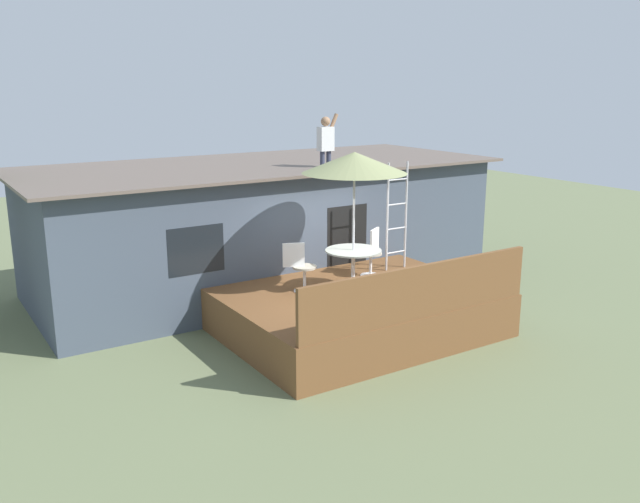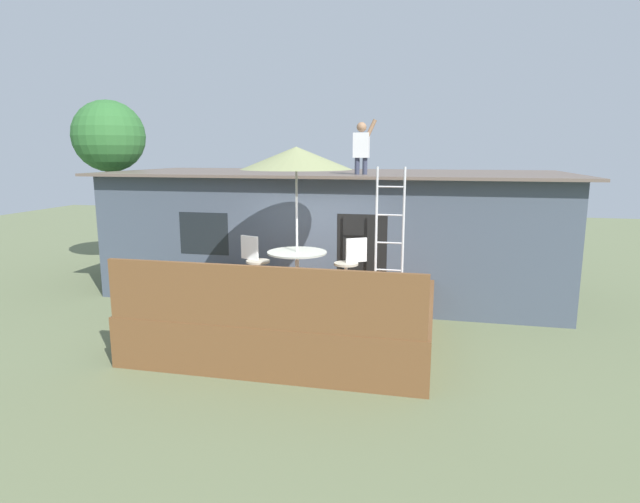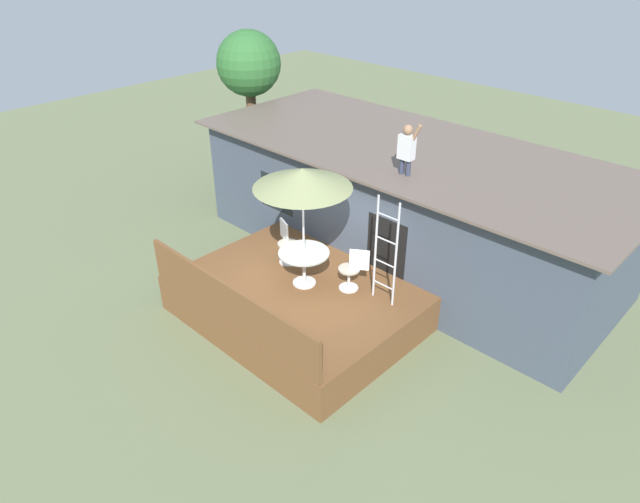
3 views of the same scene
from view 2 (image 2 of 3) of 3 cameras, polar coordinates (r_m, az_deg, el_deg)
name	(u,v)px [view 2 (image 2 of 3)]	position (r m, az deg, el deg)	size (l,w,h in m)	color
ground_plane	(295,338)	(9.40, -2.76, -9.40)	(40.00, 40.00, 0.00)	#66704C
house	(335,231)	(12.46, 1.61, 2.30)	(10.50, 4.50, 2.80)	#424C5B
deck	(295,316)	(9.27, -2.78, -7.08)	(4.76, 3.77, 0.80)	brown
deck_railing	(259,297)	(7.35, -6.68, -5.01)	(4.66, 0.08, 0.90)	brown
patio_table	(297,261)	(9.09, -2.52, -1.00)	(1.04, 1.04, 0.74)	silver
patio_umbrella	(296,158)	(8.90, -2.62, 10.17)	(1.90, 1.90, 2.54)	silver
step_ladder	(390,229)	(9.37, 7.64, 2.46)	(0.52, 0.04, 2.20)	silver
person_figure	(362,144)	(10.84, 4.60, 11.62)	(0.47, 0.20, 1.11)	#33384C
patio_chair_left	(255,261)	(9.74, -7.13, -1.06)	(0.60, 0.44, 0.92)	silver
patio_chair_right	(350,264)	(9.45, 3.28, -1.35)	(0.57, 0.45, 0.92)	silver
backyard_tree	(109,139)	(15.28, -22.11, 11.30)	(1.89, 1.89, 4.62)	brown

